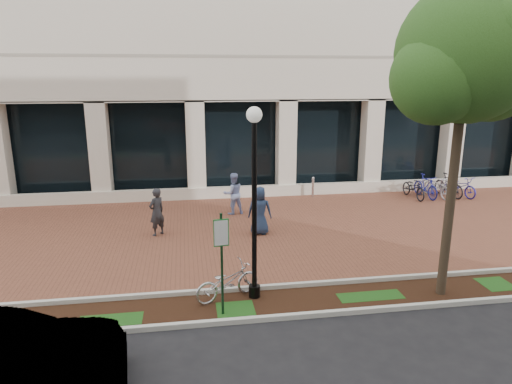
{
  "coord_description": "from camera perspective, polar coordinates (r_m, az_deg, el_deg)",
  "views": [
    {
      "loc": [
        -2.45,
        -14.87,
        5.25
      ],
      "look_at": [
        -0.25,
        -0.8,
        1.59
      ],
      "focal_mm": 32.0,
      "sensor_mm": 36.0,
      "label": 1
    }
  ],
  "objects": [
    {
      "name": "locked_bicycle",
      "position": [
        11.16,
        -3.59,
        -11.1
      ],
      "size": [
        1.79,
        1.22,
        0.89
      ],
      "primitive_type": "imported",
      "rotation": [
        0.0,
        0.0,
        1.98
      ],
      "color": "silver",
      "rests_on": "ground"
    },
    {
      "name": "bike_rack_cluster",
      "position": [
        21.63,
        21.7,
        0.64
      ],
      "size": [
        3.07,
        1.87,
        1.03
      ],
      "rotation": [
        0.0,
        0.0,
        0.15
      ],
      "color": "black",
      "rests_on": "ground"
    },
    {
      "name": "pedestrian_left",
      "position": [
        15.58,
        -12.3,
        -2.46
      ],
      "size": [
        0.7,
        0.69,
        1.63
      ],
      "primitive_type": "imported",
      "rotation": [
        0.0,
        0.0,
        3.88
      ],
      "color": "#27272C",
      "rests_on": "ground"
    },
    {
      "name": "curb_plaza_side",
      "position": [
        11.85,
        4.03,
        -11.6
      ],
      "size": [
        40.0,
        0.12,
        0.12
      ],
      "primitive_type": "cube",
      "color": "beige",
      "rests_on": "ground"
    },
    {
      "name": "bollard",
      "position": [
        20.22,
        7.12,
        0.64
      ],
      "size": [
        0.12,
        0.12,
        0.93
      ],
      "color": "silver",
      "rests_on": "ground"
    },
    {
      "name": "street_tree",
      "position": [
        11.33,
        24.88,
        14.49
      ],
      "size": [
        3.68,
        3.07,
        7.26
      ],
      "color": "#423425",
      "rests_on": "ground"
    },
    {
      "name": "lamppost",
      "position": [
        10.48,
        -0.22,
        -0.33
      ],
      "size": [
        0.36,
        0.36,
        4.58
      ],
      "color": "black",
      "rests_on": "ground"
    },
    {
      "name": "pedestrian_mid",
      "position": [
        17.61,
        -2.87,
        -0.2
      ],
      "size": [
        0.91,
        0.78,
        1.63
      ],
      "primitive_type": "imported",
      "rotation": [
        0.0,
        0.0,
        3.36
      ],
      "color": "#8FA1D6",
      "rests_on": "ground"
    },
    {
      "name": "brick_plaza",
      "position": [
        15.95,
        0.43,
        -4.78
      ],
      "size": [
        40.0,
        9.0,
        0.01
      ],
      "primitive_type": "cube",
      "color": "brown",
      "rests_on": "ground"
    },
    {
      "name": "ground",
      "position": [
        15.95,
        0.43,
        -4.8
      ],
      "size": [
        120.0,
        120.0,
        0.0
      ],
      "primitive_type": "plane",
      "color": "black",
      "rests_on": "ground"
    },
    {
      "name": "parking_sign",
      "position": [
        10.03,
        -4.31,
        -7.42
      ],
      "size": [
        0.34,
        0.07,
        2.39
      ],
      "rotation": [
        0.0,
        0.0,
        0.12
      ],
      "color": "#14391C",
      "rests_on": "ground"
    },
    {
      "name": "curb_street_side",
      "position": [
        10.56,
        5.9,
        -15.1
      ],
      "size": [
        40.0,
        0.12,
        0.12
      ],
      "primitive_type": "cube",
      "color": "beige",
      "rests_on": "ground"
    },
    {
      "name": "planting_strip",
      "position": [
        11.22,
        4.9,
        -13.5
      ],
      "size": [
        40.0,
        1.5,
        0.01
      ],
      "primitive_type": "cube",
      "color": "black",
      "rests_on": "ground"
    },
    {
      "name": "pedestrian_right",
      "position": [
        15.35,
        0.46,
        -2.35
      ],
      "size": [
        0.91,
        0.7,
        1.65
      ],
      "primitive_type": "imported",
      "rotation": [
        0.0,
        0.0,
        2.9
      ],
      "color": "#1D2C49",
      "rests_on": "ground"
    }
  ]
}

